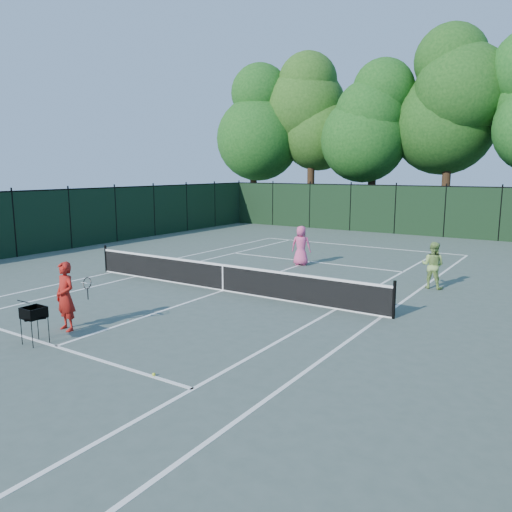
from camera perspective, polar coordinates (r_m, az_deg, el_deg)
The scene contains 22 objects.
ground at distance 16.80m, azimuth -3.78°, elevation -3.97°, with size 90.00×90.00×0.00m, color #45544C.
sideline_doubles_left at distance 20.50m, azimuth -16.14°, elevation -1.81°, with size 0.10×23.77×0.01m, color white.
sideline_doubles_right at distance 14.30m, azimuth 14.20°, elevation -6.73°, with size 0.10×23.77×0.01m, color white.
sideline_singles_left at distance 19.50m, azimuth -13.50°, elevation -2.28°, with size 0.10×23.77×0.01m, color white.
sideline_singles_right at distance 14.77m, azimuth 9.15°, elevation -6.01°, with size 0.10×23.77×0.01m, color white.
baseline_far at distance 27.07m, azimuth 11.52°, elevation 1.15°, with size 10.97×0.10×0.01m, color white.
service_line_near at distance 12.52m, azimuth -21.94°, elevation -9.56°, with size 8.23×0.10×0.01m, color white.
service_line_far at distance 22.13m, azimuth 6.22°, elevation -0.63°, with size 8.23×0.10×0.01m, color white.
center_service_line at distance 16.80m, azimuth -3.78°, elevation -3.96°, with size 0.10×12.80×0.01m, color white.
tennis_net at distance 16.70m, azimuth -3.80°, elevation -2.38°, with size 11.69×0.09×1.06m.
fence_far at distance 32.64m, azimuth 15.62°, elevation 5.09°, with size 24.00×0.05×3.00m, color black.
fence_left at distance 25.55m, azimuth -25.91°, elevation 3.23°, with size 0.05×36.00×3.00m, color black.
tree_0 at distance 41.60m, azimuth -0.29°, elevation 15.59°, with size 6.40×6.40×13.14m.
tree_1 at distance 39.58m, azimuth 6.44°, elevation 16.59°, with size 6.80×6.80×13.98m.
tree_2 at distance 37.29m, azimuth 13.38°, elevation 15.32°, with size 6.00×6.00×12.40m.
tree_3 at distance 36.52m, azimuth 21.48°, elevation 17.07°, with size 7.00×7.00×14.45m.
coach at distance 13.41m, azimuth -20.94°, elevation -4.33°, with size 0.98×0.59×1.75m.
player_pink at distance 21.16m, azimuth 5.17°, elevation 1.20°, with size 0.94×0.75×1.68m.
player_green at distance 17.99m, azimuth 19.55°, elevation -1.00°, with size 0.81×0.64×1.60m.
ball_hopper at distance 12.68m, azimuth -24.06°, elevation -5.96°, with size 0.61×0.61×0.88m.
loose_ball_near_cart at distance 10.28m, azimuth -11.60°, elevation -13.11°, with size 0.07×0.07×0.07m, color #B4CC29.
loose_ball_midcourt at distance 14.86m, azimuth -23.68°, elevation -6.52°, with size 0.07×0.07×0.07m, color #C4E02D.
Camera 1 is at (9.84, -13.01, 4.01)m, focal length 35.00 mm.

